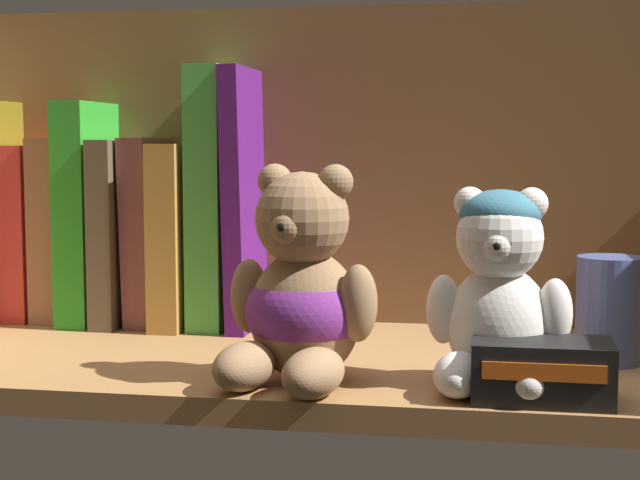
{
  "coord_description": "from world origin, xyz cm",
  "views": [
    {
      "loc": [
        10.28,
        -76.83,
        19.04
      ],
      "look_at": [
        -3.52,
        0.0,
        11.36
      ],
      "focal_mm": 54.63,
      "sensor_mm": 36.0,
      "label": 1
    }
  ],
  "objects_px": {
    "book_8": "(219,197)",
    "small_product_box": "(542,371)",
    "book_5": "(126,231)",
    "teddy_bear_smaller": "(498,293)",
    "book_9": "(249,198)",
    "pillar_candle": "(609,310)",
    "book_3": "(62,229)",
    "book_1": "(5,210)",
    "teddy_bear_larger": "(302,297)",
    "book_4": "(95,212)",
    "book_2": "(31,232)",
    "book_6": "(154,230)",
    "book_7": "(185,233)"
  },
  "relations": [
    {
      "from": "book_1",
      "to": "teddy_bear_smaller",
      "type": "xyz_separation_m",
      "value": [
        0.48,
        -0.21,
        -0.04
      ]
    },
    {
      "from": "book_8",
      "to": "book_5",
      "type": "bearing_deg",
      "value": 180.0
    },
    {
      "from": "teddy_bear_larger",
      "to": "book_4",
      "type": "bearing_deg",
      "value": 139.26
    },
    {
      "from": "book_2",
      "to": "book_5",
      "type": "xyz_separation_m",
      "value": [
        0.1,
        0.0,
        0.0
      ]
    },
    {
      "from": "book_4",
      "to": "book_8",
      "type": "distance_m",
      "value": 0.13
    },
    {
      "from": "teddy_bear_smaller",
      "to": "book_8",
      "type": "bearing_deg",
      "value": 141.71
    },
    {
      "from": "book_6",
      "to": "pillar_candle",
      "type": "distance_m",
      "value": 0.43
    },
    {
      "from": "book_7",
      "to": "teddy_bear_smaller",
      "type": "height_order",
      "value": "book_7"
    },
    {
      "from": "book_6",
      "to": "book_7",
      "type": "height_order",
      "value": "book_6"
    },
    {
      "from": "book_1",
      "to": "teddy_bear_smaller",
      "type": "bearing_deg",
      "value": -23.19
    },
    {
      "from": "book_3",
      "to": "book_4",
      "type": "bearing_deg",
      "value": 0.0
    },
    {
      "from": "book_8",
      "to": "book_4",
      "type": "bearing_deg",
      "value": 180.0
    },
    {
      "from": "book_2",
      "to": "book_5",
      "type": "distance_m",
      "value": 0.1
    },
    {
      "from": "pillar_candle",
      "to": "book_8",
      "type": "bearing_deg",
      "value": 162.08
    },
    {
      "from": "book_5",
      "to": "teddy_bear_larger",
      "type": "height_order",
      "value": "book_5"
    },
    {
      "from": "book_1",
      "to": "book_4",
      "type": "bearing_deg",
      "value": 0.0
    },
    {
      "from": "book_6",
      "to": "book_7",
      "type": "xyz_separation_m",
      "value": [
        0.03,
        0.0,
        -0.0
      ]
    },
    {
      "from": "book_2",
      "to": "book_6",
      "type": "distance_m",
      "value": 0.13
    },
    {
      "from": "book_2",
      "to": "book_6",
      "type": "height_order",
      "value": "book_6"
    },
    {
      "from": "book_4",
      "to": "book_6",
      "type": "bearing_deg",
      "value": 0.0
    },
    {
      "from": "teddy_bear_larger",
      "to": "book_5",
      "type": "bearing_deg",
      "value": 135.41
    },
    {
      "from": "book_3",
      "to": "book_5",
      "type": "distance_m",
      "value": 0.07
    },
    {
      "from": "book_9",
      "to": "teddy_bear_smaller",
      "type": "bearing_deg",
      "value": -41.62
    },
    {
      "from": "book_1",
      "to": "teddy_bear_larger",
      "type": "bearing_deg",
      "value": -31.99
    },
    {
      "from": "book_4",
      "to": "pillar_candle",
      "type": "bearing_deg",
      "value": -13.35
    },
    {
      "from": "book_7",
      "to": "pillar_candle",
      "type": "bearing_deg",
      "value": -16.39
    },
    {
      "from": "book_7",
      "to": "book_8",
      "type": "height_order",
      "value": "book_8"
    },
    {
      "from": "teddy_bear_larger",
      "to": "book_3",
      "type": "bearing_deg",
      "value": 142.87
    },
    {
      "from": "small_product_box",
      "to": "book_6",
      "type": "bearing_deg",
      "value": 146.12
    },
    {
      "from": "book_3",
      "to": "book_8",
      "type": "height_order",
      "value": "book_8"
    },
    {
      "from": "book_6",
      "to": "book_8",
      "type": "height_order",
      "value": "book_8"
    },
    {
      "from": "book_8",
      "to": "small_product_box",
      "type": "bearing_deg",
      "value": -39.5
    },
    {
      "from": "book_7",
      "to": "teddy_bear_larger",
      "type": "xyz_separation_m",
      "value": [
        0.16,
        -0.21,
        -0.02
      ]
    },
    {
      "from": "book_3",
      "to": "teddy_bear_smaller",
      "type": "bearing_deg",
      "value": -26.07
    },
    {
      "from": "book_2",
      "to": "book_7",
      "type": "distance_m",
      "value": 0.16
    },
    {
      "from": "book_8",
      "to": "pillar_candle",
      "type": "height_order",
      "value": "book_8"
    },
    {
      "from": "book_8",
      "to": "book_9",
      "type": "bearing_deg",
      "value": 0.0
    },
    {
      "from": "book_1",
      "to": "book_8",
      "type": "bearing_deg",
      "value": 0.0
    },
    {
      "from": "book_4",
      "to": "teddy_bear_larger",
      "type": "xyz_separation_m",
      "value": [
        0.25,
        -0.21,
        -0.04
      ]
    },
    {
      "from": "book_6",
      "to": "teddy_bear_smaller",
      "type": "xyz_separation_m",
      "value": [
        0.33,
        -0.21,
        -0.02
      ]
    },
    {
      "from": "book_1",
      "to": "teddy_bear_larger",
      "type": "relative_size",
      "value": 1.35
    },
    {
      "from": "book_3",
      "to": "book_9",
      "type": "bearing_deg",
      "value": 0.0
    },
    {
      "from": "book_6",
      "to": "book_8",
      "type": "distance_m",
      "value": 0.07
    },
    {
      "from": "book_6",
      "to": "book_9",
      "type": "xyz_separation_m",
      "value": [
        0.1,
        0.0,
        0.03
      ]
    },
    {
      "from": "book_6",
      "to": "teddy_bear_smaller",
      "type": "bearing_deg",
      "value": -32.21
    },
    {
      "from": "book_9",
      "to": "pillar_candle",
      "type": "xyz_separation_m",
      "value": [
        0.32,
        -0.11,
        -0.08
      ]
    },
    {
      "from": "book_4",
      "to": "book_8",
      "type": "relative_size",
      "value": 0.87
    },
    {
      "from": "book_9",
      "to": "pillar_candle",
      "type": "height_order",
      "value": "book_9"
    },
    {
      "from": "book_4",
      "to": "teddy_bear_smaller",
      "type": "xyz_separation_m",
      "value": [
        0.39,
        -0.21,
        -0.04
      ]
    },
    {
      "from": "book_5",
      "to": "teddy_bear_smaller",
      "type": "bearing_deg",
      "value": -30.08
    }
  ]
}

